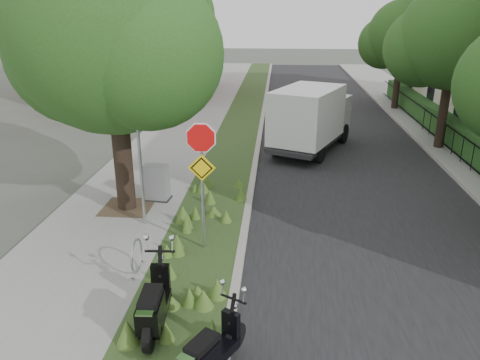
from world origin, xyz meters
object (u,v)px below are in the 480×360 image
object	(u,v)px
sign_assembly	(202,161)
scooter_far	(208,356)
box_truck	(311,116)
utility_cabinet	(156,183)
scooter_near	(154,311)

from	to	relation	value
sign_assembly	scooter_far	world-z (taller)	sign_assembly
scooter_far	box_truck	xyz separation A→B (m)	(2.33, 12.99, 0.96)
scooter_far	box_truck	distance (m)	13.23
sign_assembly	utility_cabinet	bearing A→B (deg)	122.89
sign_assembly	scooter_far	size ratio (longest dim) A/B	2.11
box_truck	sign_assembly	bearing A→B (deg)	-109.04
sign_assembly	box_truck	xyz separation A→B (m)	(3.05, 8.83, -0.86)
scooter_far	utility_cabinet	distance (m)	7.55
sign_assembly	scooter_near	xyz separation A→B (m)	(-0.40, -3.17, -1.76)
scooter_far	box_truck	size ratio (longest dim) A/B	0.29
scooter_near	sign_assembly	bearing A→B (deg)	82.79
scooter_far	box_truck	world-z (taller)	box_truck
scooter_far	sign_assembly	bearing A→B (deg)	99.73
box_truck	utility_cabinet	bearing A→B (deg)	-129.86
scooter_near	utility_cabinet	xyz separation A→B (m)	(-1.48, 6.09, 0.07)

